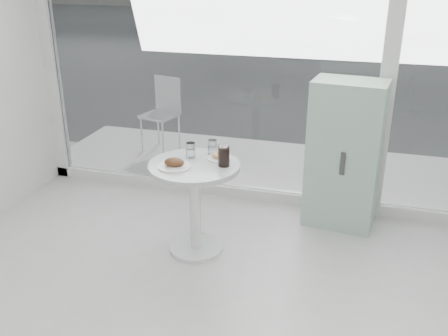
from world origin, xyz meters
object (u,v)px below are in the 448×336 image
(water_tumbler_a, at_px, (191,151))
(water_tumbler_b, at_px, (212,148))
(main_table, at_px, (195,189))
(mint_cabinet, at_px, (344,155))
(plate_fritter, at_px, (175,164))
(plate_donut, at_px, (219,157))
(patio_chair, at_px, (163,109))
(cola_glass, at_px, (224,156))
(car_silver, at_px, (399,13))
(car_white, at_px, (306,18))

(water_tumbler_a, relative_size, water_tumbler_b, 1.00)
(main_table, bearing_deg, mint_cabinet, 36.59)
(main_table, height_order, water_tumbler_b, water_tumbler_b)
(main_table, height_order, plate_fritter, plate_fritter)
(plate_donut, height_order, water_tumbler_a, water_tumbler_a)
(patio_chair, xyz_separation_m, plate_fritter, (1.01, -2.18, 0.24))
(patio_chair, xyz_separation_m, cola_glass, (1.37, -2.05, 0.30))
(car_silver, relative_size, plate_fritter, 18.99)
(patio_chair, distance_m, water_tumbler_a, 2.23)
(water_tumbler_a, height_order, cola_glass, cola_glass)
(main_table, relative_size, water_tumbler_b, 6.40)
(car_white, distance_m, plate_donut, 11.20)
(main_table, bearing_deg, water_tumbler_b, 73.48)
(plate_fritter, xyz_separation_m, water_tumbler_a, (0.05, 0.24, 0.03))
(water_tumbler_b, relative_size, cola_glass, 0.71)
(car_white, xyz_separation_m, plate_fritter, (0.50, -11.43, 0.05))
(mint_cabinet, xyz_separation_m, water_tumbler_b, (-1.03, -0.57, 0.16))
(mint_cabinet, bearing_deg, plate_donut, -138.10)
(water_tumbler_b, bearing_deg, main_table, -106.52)
(main_table, distance_m, plate_donut, 0.33)
(patio_chair, xyz_separation_m, car_silver, (3.09, 10.96, 0.24))
(mint_cabinet, distance_m, cola_glass, 1.19)
(cola_glass, bearing_deg, car_white, 94.30)
(car_white, xyz_separation_m, plate_donut, (0.77, -11.17, 0.04))
(car_white, xyz_separation_m, car_silver, (2.57, 1.71, 0.05))
(patio_chair, distance_m, cola_glass, 2.48)
(car_silver, xyz_separation_m, cola_glass, (-1.72, -13.01, 0.05))
(plate_donut, bearing_deg, car_white, 93.97)
(patio_chair, bearing_deg, mint_cabinet, -14.37)
(mint_cabinet, distance_m, car_silver, 12.25)
(mint_cabinet, height_order, car_silver, car_silver)
(cola_glass, bearing_deg, water_tumbler_a, 160.99)
(mint_cabinet, bearing_deg, main_table, -136.54)
(patio_chair, bearing_deg, plate_donut, -41.08)
(car_white, height_order, plate_donut, car_white)
(mint_cabinet, relative_size, cola_glass, 7.78)
(car_white, bearing_deg, car_silver, -40.99)
(water_tumbler_a, height_order, water_tumbler_b, same)
(car_white, bearing_deg, mint_cabinet, -155.32)
(plate_fritter, bearing_deg, cola_glass, 20.09)
(car_silver, bearing_deg, plate_donut, 164.95)
(plate_fritter, bearing_deg, car_white, 92.49)
(plate_fritter, distance_m, plate_donut, 0.38)
(main_table, bearing_deg, car_silver, 81.47)
(car_silver, bearing_deg, car_white, 116.52)
(plate_donut, distance_m, water_tumbler_a, 0.24)
(cola_glass, bearing_deg, patio_chair, 123.64)
(mint_cabinet, height_order, water_tumbler_b, mint_cabinet)
(plate_fritter, height_order, water_tumbler_b, water_tumbler_b)
(mint_cabinet, bearing_deg, water_tumbler_b, -144.07)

